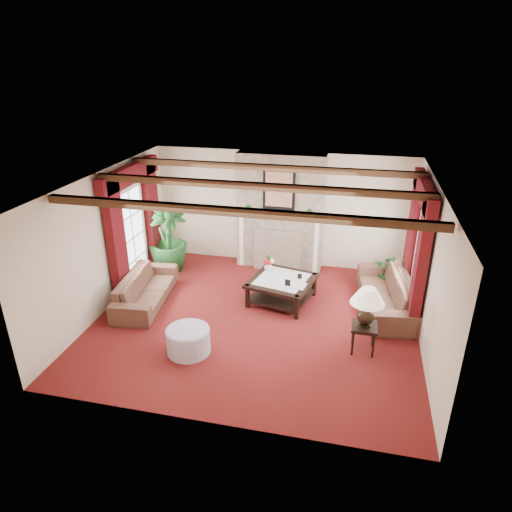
% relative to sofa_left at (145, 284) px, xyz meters
% --- Properties ---
extents(floor, '(6.00, 6.00, 0.00)m').
position_rel_sofa_left_xyz_m(floor, '(2.35, -0.19, -0.40)').
color(floor, '#4C0F0D').
rests_on(floor, ground).
extents(ceiling, '(6.00, 6.00, 0.00)m').
position_rel_sofa_left_xyz_m(ceiling, '(2.35, -0.19, 2.30)').
color(ceiling, white).
rests_on(ceiling, floor).
extents(back_wall, '(6.00, 0.02, 2.70)m').
position_rel_sofa_left_xyz_m(back_wall, '(2.35, 2.56, 0.95)').
color(back_wall, beige).
rests_on(back_wall, ground).
extents(left_wall, '(0.02, 5.50, 2.70)m').
position_rel_sofa_left_xyz_m(left_wall, '(-0.65, -0.19, 0.95)').
color(left_wall, beige).
rests_on(left_wall, ground).
extents(right_wall, '(0.02, 5.50, 2.70)m').
position_rel_sofa_left_xyz_m(right_wall, '(5.35, -0.19, 0.95)').
color(right_wall, beige).
rests_on(right_wall, ground).
extents(ceiling_beams, '(6.00, 3.00, 0.12)m').
position_rel_sofa_left_xyz_m(ceiling_beams, '(2.35, -0.19, 2.24)').
color(ceiling_beams, '#382011').
rests_on(ceiling_beams, ceiling).
extents(fireplace, '(2.00, 0.52, 2.70)m').
position_rel_sofa_left_xyz_m(fireplace, '(2.35, 2.36, 2.30)').
color(fireplace, tan).
rests_on(fireplace, ground).
extents(french_door_left, '(0.10, 1.10, 2.16)m').
position_rel_sofa_left_xyz_m(french_door_left, '(-0.62, 0.81, 1.73)').
color(french_door_left, white).
rests_on(french_door_left, ground).
extents(french_door_right, '(0.10, 1.10, 2.16)m').
position_rel_sofa_left_xyz_m(french_door_right, '(5.32, 0.81, 1.73)').
color(french_door_right, white).
rests_on(french_door_right, ground).
extents(curtains_left, '(0.20, 2.40, 2.55)m').
position_rel_sofa_left_xyz_m(curtains_left, '(-0.51, 0.81, 2.15)').
color(curtains_left, '#430910').
rests_on(curtains_left, ground).
extents(curtains_right, '(0.20, 2.40, 2.55)m').
position_rel_sofa_left_xyz_m(curtains_right, '(5.21, 0.81, 2.15)').
color(curtains_right, '#430910').
rests_on(curtains_right, ground).
extents(sofa_left, '(2.18, 1.04, 0.80)m').
position_rel_sofa_left_xyz_m(sofa_left, '(0.00, 0.00, 0.00)').
color(sofa_left, '#320D17').
rests_on(sofa_left, ground).
extents(sofa_right, '(2.47, 1.28, 0.89)m').
position_rel_sofa_left_xyz_m(sofa_right, '(4.79, 0.84, 0.05)').
color(sofa_right, '#320D17').
rests_on(sofa_right, ground).
extents(potted_palm, '(2.44, 2.44, 0.88)m').
position_rel_sofa_left_xyz_m(potted_palm, '(-0.14, 1.57, 0.04)').
color(potted_palm, black).
rests_on(potted_palm, ground).
extents(small_plant, '(1.05, 1.10, 0.64)m').
position_rel_sofa_left_xyz_m(small_plant, '(4.93, 1.75, -0.08)').
color(small_plant, black).
rests_on(small_plant, ground).
extents(coffee_table, '(1.44, 1.44, 0.49)m').
position_rel_sofa_left_xyz_m(coffee_table, '(2.70, 0.66, -0.15)').
color(coffee_table, black).
rests_on(coffee_table, ground).
extents(side_table, '(0.49, 0.49, 0.50)m').
position_rel_sofa_left_xyz_m(side_table, '(4.36, -0.74, -0.15)').
color(side_table, black).
rests_on(side_table, ground).
extents(ottoman, '(0.74, 0.74, 0.43)m').
position_rel_sofa_left_xyz_m(ottoman, '(1.46, -1.44, -0.18)').
color(ottoman, '#A6A0B6').
rests_on(ottoman, ground).
extents(table_lamp, '(0.57, 0.57, 0.72)m').
position_rel_sofa_left_xyz_m(table_lamp, '(4.36, -0.74, 0.46)').
color(table_lamp, black).
rests_on(table_lamp, side_table).
extents(flower_vase, '(0.32, 0.32, 0.18)m').
position_rel_sofa_left_xyz_m(flower_vase, '(2.35, 1.01, 0.18)').
color(flower_vase, silver).
rests_on(flower_vase, coffee_table).
extents(book, '(0.24, 0.10, 0.31)m').
position_rel_sofa_left_xyz_m(book, '(2.98, 0.43, 0.25)').
color(book, black).
rests_on(book, coffee_table).
extents(photo_frame_a, '(0.11, 0.04, 0.15)m').
position_rel_sofa_left_xyz_m(photo_frame_a, '(2.86, 0.38, 0.17)').
color(photo_frame_a, black).
rests_on(photo_frame_a, coffee_table).
extents(photo_frame_b, '(0.09, 0.02, 0.12)m').
position_rel_sofa_left_xyz_m(photo_frame_b, '(3.05, 0.75, 0.15)').
color(photo_frame_b, black).
rests_on(photo_frame_b, coffee_table).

